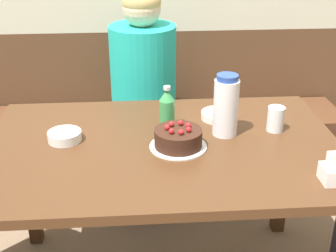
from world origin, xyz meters
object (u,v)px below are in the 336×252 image
(bowl_soup_white, at_px, (65,136))
(bowl_rice_small, at_px, (219,115))
(glass_water_tall, at_px, (276,119))
(soju_bottle, at_px, (167,108))
(bench_seat, at_px, (154,152))
(person_pale_blue_shirt, at_px, (144,110))
(birthday_cake, at_px, (178,139))
(water_pitcher, at_px, (226,106))

(bowl_soup_white, xyz_separation_m, bowl_rice_small, (0.62, 0.16, -0.00))
(glass_water_tall, bearing_deg, soju_bottle, 171.75)
(bench_seat, distance_m, person_pale_blue_shirt, 0.36)
(birthday_cake, distance_m, person_pale_blue_shirt, 0.76)
(water_pitcher, relative_size, bowl_soup_white, 1.91)
(bowl_soup_white, bearing_deg, soju_bottle, 12.77)
(bowl_rice_small, bearing_deg, soju_bottle, -163.04)
(bowl_soup_white, distance_m, person_pale_blue_shirt, 0.74)
(bench_seat, bearing_deg, water_pitcher, -72.30)
(soju_bottle, distance_m, bowl_rice_small, 0.24)
(birthday_cake, height_order, glass_water_tall, glass_water_tall)
(soju_bottle, xyz_separation_m, bowl_rice_small, (0.22, 0.07, -0.07))
(bowl_soup_white, bearing_deg, bowl_rice_small, 14.30)
(soju_bottle, bearing_deg, bowl_soup_white, -167.23)
(water_pitcher, xyz_separation_m, soju_bottle, (-0.22, 0.08, -0.04))
(bowl_rice_small, bearing_deg, bench_seat, 111.69)
(bench_seat, relative_size, bowl_soup_white, 16.60)
(bench_seat, xyz_separation_m, bowl_rice_small, (0.25, -0.62, 0.50))
(bowl_rice_small, height_order, person_pale_blue_shirt, person_pale_blue_shirt)
(water_pitcher, distance_m, person_pale_blue_shirt, 0.75)
(soju_bottle, xyz_separation_m, glass_water_tall, (0.42, -0.06, -0.03))
(birthday_cake, relative_size, person_pale_blue_shirt, 0.18)
(water_pitcher, height_order, soju_bottle, water_pitcher)
(soju_bottle, bearing_deg, water_pitcher, -19.49)
(birthday_cake, relative_size, soju_bottle, 1.21)
(water_pitcher, distance_m, bowl_soup_white, 0.62)
(glass_water_tall, distance_m, person_pale_blue_shirt, 0.82)
(soju_bottle, xyz_separation_m, bowl_soup_white, (-0.39, -0.09, -0.06))
(bench_seat, relative_size, glass_water_tall, 21.29)
(water_pitcher, bearing_deg, soju_bottle, 160.51)
(glass_water_tall, bearing_deg, birthday_cake, -163.86)
(bowl_soup_white, height_order, glass_water_tall, glass_water_tall)
(bowl_soup_white, xyz_separation_m, glass_water_tall, (0.82, 0.03, 0.03))
(bench_seat, bearing_deg, bowl_rice_small, -68.31)
(birthday_cake, relative_size, bowl_rice_small, 1.45)
(bench_seat, height_order, bowl_soup_white, bowl_soup_white)
(bowl_soup_white, distance_m, bowl_rice_small, 0.64)
(birthday_cake, distance_m, water_pitcher, 0.23)
(water_pitcher, bearing_deg, bowl_soup_white, -178.89)
(bowl_soup_white, relative_size, person_pale_blue_shirt, 0.11)
(birthday_cake, xyz_separation_m, glass_water_tall, (0.40, 0.11, 0.01))
(birthday_cake, bearing_deg, bench_seat, 93.49)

